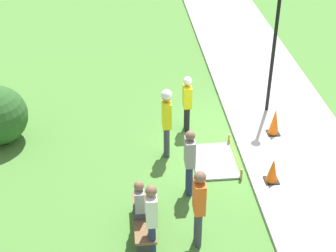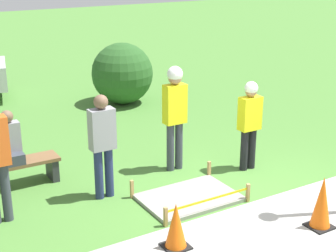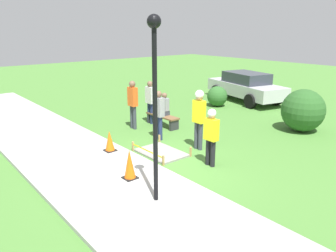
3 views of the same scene
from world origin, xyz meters
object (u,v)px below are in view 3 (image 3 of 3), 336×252
worker_assistant (199,114)px  lamppost_near (155,85)px  bystander_in_orange_shirt (133,102)px  parked_car_silver (246,86)px  park_bench (162,118)px  traffic_cone_far_patch (130,164)px  bystander_in_gray_shirt (150,100)px  bystander_in_white_shirt (159,112)px  person_seated_on_bench (164,106)px  traffic_cone_near_patch (110,141)px  worker_supervisor (211,133)px

worker_assistant → lamppost_near: 3.95m
bystander_in_orange_shirt → parked_car_silver: bystander_in_orange_shirt is taller
park_bench → worker_assistant: worker_assistant is taller
worker_assistant → lamppost_near: size_ratio=0.49×
traffic_cone_far_patch → worker_assistant: (-0.57, 3.01, 0.70)m
bystander_in_gray_shirt → lamppost_near: 6.68m
bystander_in_white_shirt → person_seated_on_bench: bearing=134.7°
worker_assistant → park_bench: bearing=164.8°
traffic_cone_near_patch → lamppost_near: (3.31, -0.76, 2.25)m
bystander_in_white_shirt → lamppost_near: lamppost_near is taller
worker_assistant → bystander_in_orange_shirt: 3.24m
traffic_cone_near_patch → bystander_in_gray_shirt: bearing=122.6°
worker_assistant → parked_car_silver: bearing=116.8°
traffic_cone_far_patch → parked_car_silver: size_ratio=0.16×
traffic_cone_far_patch → bystander_in_gray_shirt: size_ratio=0.44×
traffic_cone_far_patch → person_seated_on_bench: person_seated_on_bench is taller
worker_assistant → bystander_in_orange_shirt: bearing=-174.0°
park_bench → worker_supervisor: size_ratio=0.97×
bystander_in_white_shirt → bystander_in_orange_shirt: bearing=178.7°
worker_assistant → lamppost_near: lamppost_near is taller
bystander_in_orange_shirt → parked_car_silver: bearing=92.8°
worker_assistant → traffic_cone_near_patch: bearing=-121.3°
person_seated_on_bench → bystander_in_gray_shirt: 0.70m
park_bench → worker_assistant: bearing=-15.2°
worker_assistant → parked_car_silver: worker_assistant is taller
traffic_cone_far_patch → parked_car_silver: 10.94m
person_seated_on_bench → park_bench: bearing=-123.8°
bystander_in_orange_shirt → bystander_in_gray_shirt: 0.98m
traffic_cone_near_patch → park_bench: (-1.31, 3.15, -0.10)m
worker_supervisor → worker_assistant: (-1.16, 0.68, 0.21)m
traffic_cone_near_patch → parked_car_silver: size_ratio=0.13×
traffic_cone_near_patch → bystander_in_white_shirt: bearing=93.2°
person_seated_on_bench → bystander_in_white_shirt: (1.16, -1.18, 0.18)m
traffic_cone_near_patch → parked_car_silver: (-2.13, 9.51, 0.38)m
bystander_in_white_shirt → worker_supervisor: bearing=-6.3°
traffic_cone_far_patch → person_seated_on_bench: bearing=131.0°
traffic_cone_far_patch → bystander_in_white_shirt: size_ratio=0.45×
traffic_cone_near_patch → person_seated_on_bench: 3.47m
bystander_in_orange_shirt → bystander_in_white_shirt: (1.65, -0.04, -0.09)m
bystander_in_orange_shirt → bystander_in_white_shirt: bearing=-1.3°
bystander_in_white_shirt → parked_car_silver: bystander_in_white_shirt is taller
bystander_in_orange_shirt → lamppost_near: bearing=-29.1°
worker_supervisor → bystander_in_white_shirt: (-2.74, 0.30, 0.01)m
worker_assistant → bystander_in_gray_shirt: bearing=169.6°
worker_assistant → bystander_in_gray_shirt: size_ratio=1.11×
person_seated_on_bench → bystander_in_orange_shirt: 1.27m
traffic_cone_far_patch → lamppost_near: (1.28, -0.15, 2.19)m
traffic_cone_near_patch → park_bench: bearing=112.6°
traffic_cone_near_patch → bystander_in_white_shirt: size_ratio=0.37×
lamppost_near → person_seated_on_bench: bearing=139.2°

